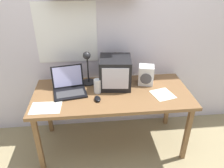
{
  "coord_description": "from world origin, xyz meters",
  "views": [
    {
      "loc": [
        -0.19,
        -1.91,
        1.88
      ],
      "look_at": [
        0.0,
        0.0,
        0.8
      ],
      "focal_mm": 35.0,
      "sensor_mm": 36.0,
      "label": 1
    }
  ],
  "objects_px": {
    "laptop": "(69,86)",
    "loose_paper_near_laptop": "(46,108)",
    "corner_desk": "(112,97)",
    "loose_paper_near_monitor": "(163,94)",
    "juice_glass": "(97,87)",
    "desk_lamp": "(88,67)",
    "computer_mouse": "(97,99)",
    "crt_monitor": "(115,72)",
    "space_heater": "(146,75)"
  },
  "relations": [
    {
      "from": "loose_paper_near_laptop",
      "to": "loose_paper_near_monitor",
      "type": "xyz_separation_m",
      "value": [
        1.15,
        0.12,
        0.0
      ]
    },
    {
      "from": "crt_monitor",
      "to": "space_heater",
      "type": "height_order",
      "value": "crt_monitor"
    },
    {
      "from": "corner_desk",
      "to": "laptop",
      "type": "height_order",
      "value": "laptop"
    },
    {
      "from": "corner_desk",
      "to": "loose_paper_near_monitor",
      "type": "height_order",
      "value": "loose_paper_near_monitor"
    },
    {
      "from": "juice_glass",
      "to": "computer_mouse",
      "type": "height_order",
      "value": "juice_glass"
    },
    {
      "from": "desk_lamp",
      "to": "computer_mouse",
      "type": "relative_size",
      "value": 3.42
    },
    {
      "from": "corner_desk",
      "to": "juice_glass",
      "type": "distance_m",
      "value": 0.19
    },
    {
      "from": "desk_lamp",
      "to": "computer_mouse",
      "type": "bearing_deg",
      "value": -72.56
    },
    {
      "from": "crt_monitor",
      "to": "desk_lamp",
      "type": "relative_size",
      "value": 0.93
    },
    {
      "from": "laptop",
      "to": "juice_glass",
      "type": "xyz_separation_m",
      "value": [
        0.29,
        -0.05,
        0.0
      ]
    },
    {
      "from": "loose_paper_near_laptop",
      "to": "loose_paper_near_monitor",
      "type": "bearing_deg",
      "value": 6.04
    },
    {
      "from": "desk_lamp",
      "to": "crt_monitor",
      "type": "bearing_deg",
      "value": -8.05
    },
    {
      "from": "laptop",
      "to": "juice_glass",
      "type": "relative_size",
      "value": 2.5
    },
    {
      "from": "crt_monitor",
      "to": "space_heater",
      "type": "xyz_separation_m",
      "value": [
        0.34,
        0.01,
        -0.05
      ]
    },
    {
      "from": "space_heater",
      "to": "computer_mouse",
      "type": "distance_m",
      "value": 0.62
    },
    {
      "from": "corner_desk",
      "to": "juice_glass",
      "type": "height_order",
      "value": "juice_glass"
    },
    {
      "from": "laptop",
      "to": "computer_mouse",
      "type": "distance_m",
      "value": 0.35
    },
    {
      "from": "corner_desk",
      "to": "loose_paper_near_monitor",
      "type": "xyz_separation_m",
      "value": [
        0.51,
        -0.09,
        0.06
      ]
    },
    {
      "from": "juice_glass",
      "to": "space_heater",
      "type": "xyz_separation_m",
      "value": [
        0.53,
        0.13,
        0.04
      ]
    },
    {
      "from": "loose_paper_near_laptop",
      "to": "space_heater",
      "type": "bearing_deg",
      "value": 19.77
    },
    {
      "from": "corner_desk",
      "to": "crt_monitor",
      "type": "xyz_separation_m",
      "value": [
        0.05,
        0.15,
        0.22
      ]
    },
    {
      "from": "laptop",
      "to": "juice_glass",
      "type": "height_order",
      "value": "laptop"
    },
    {
      "from": "loose_paper_near_monitor",
      "to": "crt_monitor",
      "type": "bearing_deg",
      "value": 152.61
    },
    {
      "from": "desk_lamp",
      "to": "juice_glass",
      "type": "distance_m",
      "value": 0.25
    },
    {
      "from": "crt_monitor",
      "to": "desk_lamp",
      "type": "height_order",
      "value": "desk_lamp"
    },
    {
      "from": "laptop",
      "to": "loose_paper_near_laptop",
      "type": "height_order",
      "value": "laptop"
    },
    {
      "from": "laptop",
      "to": "space_heater",
      "type": "xyz_separation_m",
      "value": [
        0.83,
        0.08,
        0.04
      ]
    },
    {
      "from": "space_heater",
      "to": "loose_paper_near_monitor",
      "type": "bearing_deg",
      "value": -49.87
    },
    {
      "from": "corner_desk",
      "to": "loose_paper_near_laptop",
      "type": "xyz_separation_m",
      "value": [
        -0.64,
        -0.21,
        0.06
      ]
    },
    {
      "from": "computer_mouse",
      "to": "loose_paper_near_laptop",
      "type": "relative_size",
      "value": 0.4
    },
    {
      "from": "corner_desk",
      "to": "juice_glass",
      "type": "relative_size",
      "value": 10.87
    },
    {
      "from": "crt_monitor",
      "to": "loose_paper_near_monitor",
      "type": "bearing_deg",
      "value": -21.36
    },
    {
      "from": "desk_lamp",
      "to": "juice_glass",
      "type": "xyz_separation_m",
      "value": [
        0.09,
        -0.18,
        -0.15
      ]
    },
    {
      "from": "corner_desk",
      "to": "loose_paper_near_laptop",
      "type": "bearing_deg",
      "value": -161.43
    },
    {
      "from": "juice_glass",
      "to": "computer_mouse",
      "type": "xyz_separation_m",
      "value": [
        -0.01,
        -0.15,
        -0.05
      ]
    },
    {
      "from": "laptop",
      "to": "loose_paper_near_monitor",
      "type": "xyz_separation_m",
      "value": [
        0.95,
        -0.16,
        -0.06
      ]
    },
    {
      "from": "corner_desk",
      "to": "juice_glass",
      "type": "bearing_deg",
      "value": 172.28
    },
    {
      "from": "crt_monitor",
      "to": "juice_glass",
      "type": "bearing_deg",
      "value": -141.34
    },
    {
      "from": "desk_lamp",
      "to": "space_heater",
      "type": "relative_size",
      "value": 1.84
    },
    {
      "from": "desk_lamp",
      "to": "juice_glass",
      "type": "relative_size",
      "value": 2.61
    },
    {
      "from": "corner_desk",
      "to": "crt_monitor",
      "type": "bearing_deg",
      "value": 71.42
    },
    {
      "from": "juice_glass",
      "to": "computer_mouse",
      "type": "distance_m",
      "value": 0.16
    },
    {
      "from": "desk_lamp",
      "to": "space_heater",
      "type": "distance_m",
      "value": 0.64
    },
    {
      "from": "computer_mouse",
      "to": "loose_paper_near_laptop",
      "type": "bearing_deg",
      "value": -169.95
    },
    {
      "from": "juice_glass",
      "to": "crt_monitor",
      "type": "bearing_deg",
      "value": 32.63
    },
    {
      "from": "juice_glass",
      "to": "space_heater",
      "type": "bearing_deg",
      "value": 14.06
    },
    {
      "from": "desk_lamp",
      "to": "loose_paper_near_monitor",
      "type": "relative_size",
      "value": 1.49
    },
    {
      "from": "loose_paper_near_monitor",
      "to": "laptop",
      "type": "bearing_deg",
      "value": 170.21
    },
    {
      "from": "laptop",
      "to": "loose_paper_near_monitor",
      "type": "distance_m",
      "value": 0.96
    },
    {
      "from": "corner_desk",
      "to": "loose_paper_near_monitor",
      "type": "bearing_deg",
      "value": -10.3
    }
  ]
}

